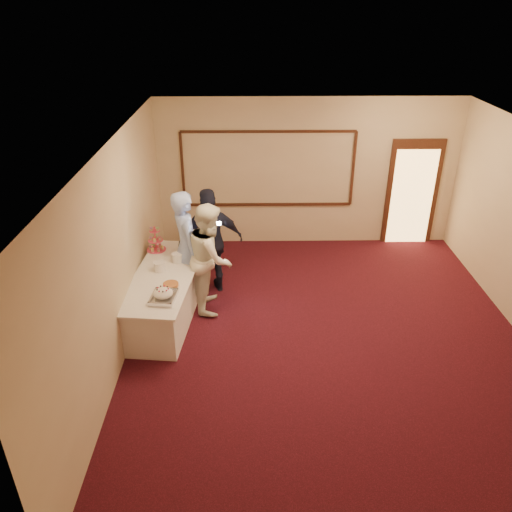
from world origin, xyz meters
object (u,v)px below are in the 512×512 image
at_px(pavlova_tray, 163,295).
at_px(plate_stack_b, 177,258).
at_px(plate_stack_a, 160,266).
at_px(guest, 211,242).
at_px(woman, 211,257).
at_px(cupcake_stand, 156,241).
at_px(buffet_table, 166,295).
at_px(tart, 171,285).
at_px(man, 187,247).

distance_m(pavlova_tray, plate_stack_b, 1.14).
bearing_deg(plate_stack_a, guest, 41.83).
xyz_separation_m(woman, guest, (-0.03, 0.51, 0.03)).
relative_size(cupcake_stand, woman, 0.26).
bearing_deg(buffet_table, tart, -66.66).
bearing_deg(man, guest, -76.01).
xyz_separation_m(cupcake_stand, tart, (0.42, -1.24, -0.15)).
xyz_separation_m(plate_stack_a, woman, (0.80, 0.18, 0.07)).
height_order(pavlova_tray, cupcake_stand, cupcake_stand).
distance_m(buffet_table, woman, 0.94).
xyz_separation_m(pavlova_tray, plate_stack_a, (-0.18, 0.84, 0.00)).
xyz_separation_m(cupcake_stand, plate_stack_a, (0.18, -0.74, -0.10)).
relative_size(cupcake_stand, tart, 1.77).
xyz_separation_m(tart, woman, (0.56, 0.67, 0.12)).
xyz_separation_m(plate_stack_a, tart, (0.24, -0.50, -0.05)).
bearing_deg(guest, plate_stack_b, 22.28).
bearing_deg(plate_stack_a, pavlova_tray, -77.70).
bearing_deg(man, pavlova_tray, 151.09).
distance_m(buffet_table, plate_stack_a, 0.48).
xyz_separation_m(cupcake_stand, plate_stack_b, (0.42, -0.44, -0.10)).
bearing_deg(man, cupcake_stand, 42.33).
bearing_deg(tart, man, 80.74).
xyz_separation_m(pavlova_tray, woman, (0.62, 1.02, 0.07)).
height_order(man, woman, man).
relative_size(pavlova_tray, plate_stack_b, 2.87).
height_order(buffet_table, plate_stack_a, plate_stack_a).
bearing_deg(buffet_table, plate_stack_b, 68.82).
distance_m(man, guest, 0.45).
relative_size(man, woman, 1.06).
relative_size(buffet_table, guest, 1.32).
bearing_deg(cupcake_stand, pavlova_tray, -77.15).
xyz_separation_m(buffet_table, pavlova_tray, (0.10, -0.72, 0.46)).
bearing_deg(plate_stack_b, man, 42.98).
bearing_deg(woman, tart, 138.80).
distance_m(pavlova_tray, tart, 0.36).
distance_m(pavlova_tray, man, 1.30).
xyz_separation_m(buffet_table, tart, (0.16, -0.37, 0.41)).
distance_m(buffet_table, cupcake_stand, 1.06).
bearing_deg(woman, guest, 2.41).
relative_size(pavlova_tray, man, 0.26).
height_order(plate_stack_a, man, man).
bearing_deg(pavlova_tray, man, 80.75).
bearing_deg(buffet_table, pavlova_tray, -81.73).
distance_m(plate_stack_a, tart, 0.55).
relative_size(buffet_table, man, 1.28).
bearing_deg(guest, buffet_table, 35.30).
bearing_deg(plate_stack_b, buffet_table, -111.18).
height_order(cupcake_stand, plate_stack_a, cupcake_stand).
distance_m(plate_stack_a, plate_stack_b, 0.38).
xyz_separation_m(pavlova_tray, tart, (0.06, 0.35, -0.05)).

